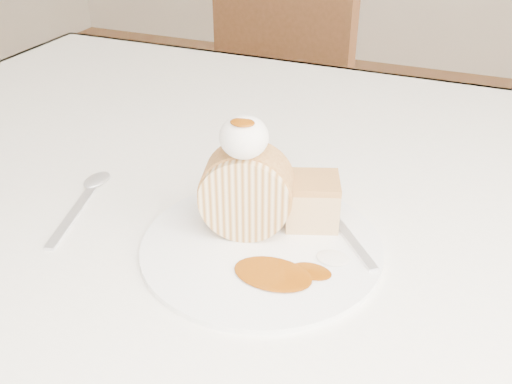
% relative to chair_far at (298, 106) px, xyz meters
% --- Properties ---
extents(table, '(1.40, 0.90, 0.75)m').
position_rel_chair_far_xyz_m(table, '(0.30, -0.86, 0.18)').
color(table, white).
rests_on(table, ground).
extents(chair_far, '(0.48, 0.48, 0.84)m').
position_rel_chair_far_xyz_m(chair_far, '(0.00, 0.00, 0.00)').
color(chair_far, brown).
rests_on(chair_far, ground).
extents(plate, '(0.31, 0.31, 0.01)m').
position_rel_chair_far_xyz_m(plate, '(0.28, -0.99, 0.27)').
color(plate, white).
rests_on(plate, table).
extents(roulade_slice, '(0.10, 0.07, 0.09)m').
position_rel_chair_far_xyz_m(roulade_slice, '(0.26, -0.97, 0.32)').
color(roulade_slice, beige).
rests_on(roulade_slice, plate).
extents(cake_chunk, '(0.07, 0.07, 0.05)m').
position_rel_chair_far_xyz_m(cake_chunk, '(0.32, -0.93, 0.30)').
color(cake_chunk, tan).
rests_on(cake_chunk, plate).
extents(whipped_cream, '(0.05, 0.05, 0.04)m').
position_rel_chair_far_xyz_m(whipped_cream, '(0.26, -0.98, 0.39)').
color(whipped_cream, silver).
rests_on(whipped_cream, roulade_slice).
extents(caramel_drizzle, '(0.02, 0.02, 0.01)m').
position_rel_chair_far_xyz_m(caramel_drizzle, '(0.27, -0.99, 0.41)').
color(caramel_drizzle, '#763504').
rests_on(caramel_drizzle, whipped_cream).
extents(caramel_pool, '(0.09, 0.07, 0.00)m').
position_rel_chair_far_xyz_m(caramel_pool, '(0.31, -1.03, 0.28)').
color(caramel_pool, '#763504').
rests_on(caramel_pool, plate).
extents(fork, '(0.11, 0.12, 0.00)m').
position_rel_chair_far_xyz_m(fork, '(0.37, -0.95, 0.28)').
color(fork, silver).
rests_on(fork, plate).
extents(spoon, '(0.06, 0.15, 0.00)m').
position_rel_chair_far_xyz_m(spoon, '(0.07, -1.02, 0.27)').
color(spoon, silver).
rests_on(spoon, table).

